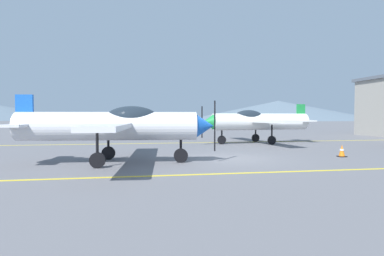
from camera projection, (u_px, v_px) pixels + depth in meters
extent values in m
plane|color=slate|center=(230.00, 159.00, 14.83)|extent=(400.00, 400.00, 0.00)
cube|color=yellow|center=(261.00, 173.00, 11.19)|extent=(80.00, 0.16, 0.01)
cube|color=yellow|center=(196.00, 143.00, 23.52)|extent=(80.00, 0.16, 0.01)
cylinder|color=silver|center=(108.00, 126.00, 13.28)|extent=(7.38, 1.81, 1.18)
cone|color=blue|center=(205.00, 126.00, 13.61)|extent=(0.84, 1.07, 1.00)
cube|color=black|center=(215.00, 126.00, 13.65)|extent=(0.05, 0.13, 2.15)
ellipsoid|color=#1E2833|center=(132.00, 118.00, 13.34)|extent=(2.22, 1.15, 0.97)
cube|color=silver|center=(119.00, 125.00, 13.31)|extent=(1.99, 9.53, 0.17)
cube|color=silver|center=(25.00, 125.00, 13.00)|extent=(0.99, 2.85, 0.11)
cube|color=blue|center=(25.00, 110.00, 12.97)|extent=(0.69, 0.19, 1.29)
cylinder|color=black|center=(181.00, 143.00, 13.56)|extent=(0.11, 0.11, 1.08)
cylinder|color=black|center=(181.00, 156.00, 13.58)|extent=(0.61, 0.18, 0.60)
cylinder|color=black|center=(97.00, 146.00, 12.11)|extent=(0.11, 0.11, 1.08)
cylinder|color=black|center=(97.00, 160.00, 12.13)|extent=(0.61, 0.18, 0.60)
cylinder|color=black|center=(108.00, 141.00, 14.46)|extent=(0.11, 0.11, 1.08)
cylinder|color=black|center=(108.00, 153.00, 14.48)|extent=(0.61, 0.18, 0.60)
cylinder|color=white|center=(261.00, 122.00, 23.07)|extent=(7.40, 2.02, 1.18)
cone|color=#1E8C3F|center=(208.00, 122.00, 21.93)|extent=(0.86, 1.08, 1.00)
cube|color=black|center=(202.00, 122.00, 21.81)|extent=(0.06, 0.13, 2.15)
ellipsoid|color=#1E2833|center=(249.00, 117.00, 22.78)|extent=(2.25, 1.21, 0.97)
cube|color=white|center=(255.00, 121.00, 22.94)|extent=(2.26, 9.53, 0.17)
cube|color=white|center=(301.00, 121.00, 24.00)|extent=(1.07, 2.86, 0.11)
cube|color=#1E8C3F|center=(301.00, 113.00, 23.98)|extent=(0.69, 0.21, 1.29)
cylinder|color=black|center=(222.00, 132.00, 22.25)|extent=(0.11, 0.11, 1.08)
cylinder|color=black|center=(222.00, 140.00, 22.27)|extent=(0.61, 0.20, 0.60)
cylinder|color=black|center=(256.00, 131.00, 24.29)|extent=(0.11, 0.11, 1.08)
cylinder|color=black|center=(256.00, 138.00, 24.31)|extent=(0.61, 0.20, 0.60)
cylinder|color=black|center=(272.00, 132.00, 22.02)|extent=(0.11, 0.11, 1.08)
cylinder|color=black|center=(272.00, 140.00, 22.04)|extent=(0.61, 0.20, 0.60)
cube|color=black|center=(342.00, 156.00, 15.49)|extent=(0.36, 0.36, 0.04)
cone|color=orange|center=(342.00, 150.00, 15.48)|extent=(0.29, 0.29, 0.55)
cylinder|color=white|center=(342.00, 150.00, 15.48)|extent=(0.20, 0.20, 0.08)
cone|color=slate|center=(278.00, 110.00, 156.64)|extent=(89.96, 89.96, 9.26)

